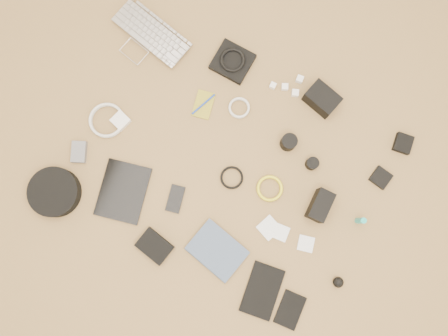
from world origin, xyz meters
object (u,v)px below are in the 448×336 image
at_px(phone, 175,199).
at_px(headphone_case, 55,192).
at_px(tablet, 123,191).
at_px(laptop, 144,42).
at_px(dslr_camera, 322,99).
at_px(paperback, 204,266).

distance_m(phone, headphone_case, 0.52).
height_order(tablet, phone, tablet).
bearing_deg(laptop, phone, -38.29).
relative_size(laptop, tablet, 1.44).
relative_size(dslr_camera, phone, 1.19).
relative_size(tablet, phone, 2.14).
height_order(dslr_camera, phone, dslr_camera).
distance_m(laptop, dslr_camera, 0.84).
bearing_deg(tablet, paperback, -27.83).
bearing_deg(headphone_case, dslr_camera, 44.16).
bearing_deg(headphone_case, phone, 21.72).
bearing_deg(headphone_case, laptop, 86.61).
bearing_deg(paperback, laptop, 55.42).
distance_m(tablet, headphone_case, 0.29).
height_order(headphone_case, paperback, headphone_case).
bearing_deg(laptop, paperback, -34.65).
bearing_deg(phone, laptop, 116.12).
bearing_deg(phone, tablet, -173.81).
bearing_deg(dslr_camera, phone, -104.29).
height_order(laptop, headphone_case, headphone_case).
xyz_separation_m(headphone_case, paperback, (0.72, -0.01, -0.02)).
relative_size(dslr_camera, headphone_case, 0.65).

